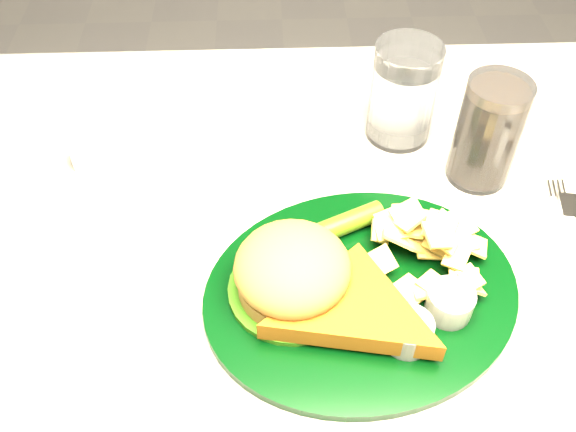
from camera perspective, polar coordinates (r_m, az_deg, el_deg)
name	(u,v)px	position (r m, az deg, el deg)	size (l,w,h in m)	color
table	(313,398)	(1.05, 2.27, -15.86)	(1.20, 0.80, 0.75)	#9E998E
dinner_plate	(364,273)	(0.66, 6.75, -5.08)	(0.34, 0.28, 0.08)	black
water_glass	(403,93)	(0.84, 10.20, 10.73)	(0.08, 0.08, 0.13)	white
cola_glass	(488,132)	(0.80, 17.35, 7.10)	(0.08, 0.08, 0.14)	black
ramekin	(89,155)	(0.85, -17.26, 5.21)	(0.05, 0.05, 0.03)	white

